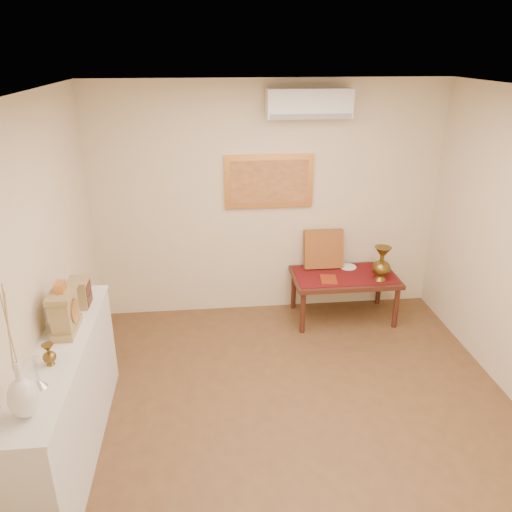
{
  "coord_description": "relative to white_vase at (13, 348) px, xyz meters",
  "views": [
    {
      "loc": [
        -0.73,
        -3.22,
        2.99
      ],
      "look_at": [
        -0.26,
        1.15,
        1.15
      ],
      "focal_mm": 35.0,
      "sensor_mm": 36.0,
      "label": 1
    }
  ],
  "objects": [
    {
      "name": "plate",
      "position": [
        2.77,
        2.82,
        -0.89
      ],
      "size": [
        0.2,
        0.2,
        0.01
      ],
      "primitive_type": "cylinder",
      "color": "white",
      "rests_on": "table_cloth"
    },
    {
      "name": "display_ledge",
      "position": [
        -0.0,
        0.74,
        -0.96
      ],
      "size": [
        0.37,
        2.02,
        0.98
      ],
      "color": "silver",
      "rests_on": "floor"
    },
    {
      "name": "cushion",
      "position": [
        2.47,
        2.87,
        -0.66
      ],
      "size": [
        0.46,
        0.19,
        0.47
      ],
      "primitive_type": "cube",
      "rotation": [
        -0.21,
        0.0,
        0.0
      ],
      "color": "maroon",
      "rests_on": "table_cloth"
    },
    {
      "name": "wall_left",
      "position": [
        -0.18,
        0.74,
        -0.1
      ],
      "size": [
        0.02,
        4.5,
        2.7
      ],
      "primitive_type": "cube",
      "color": "beige",
      "rests_on": "ground"
    },
    {
      "name": "floor",
      "position": [
        1.82,
        0.74,
        -1.45
      ],
      "size": [
        4.5,
        4.5,
        0.0
      ],
      "primitive_type": "plane",
      "color": "brown",
      "rests_on": "ground"
    },
    {
      "name": "wooden_chest",
      "position": [
        0.03,
        1.37,
        -0.35
      ],
      "size": [
        0.16,
        0.21,
        0.24
      ],
      "color": "#A08852",
      "rests_on": "display_ledge"
    },
    {
      "name": "table_cloth",
      "position": [
        2.67,
        2.62,
        -0.9
      ],
      "size": [
        1.14,
        0.59,
        0.01
      ],
      "primitive_type": "cube",
      "color": "#5F0F13",
      "rests_on": "low_table"
    },
    {
      "name": "ac_unit",
      "position": [
        2.22,
        2.86,
        1.0
      ],
      "size": [
        0.9,
        0.25,
        0.3
      ],
      "color": "white",
      "rests_on": "wall_back"
    },
    {
      "name": "ceiling",
      "position": [
        1.82,
        0.74,
        1.25
      ],
      "size": [
        4.5,
        4.5,
        0.0
      ],
      "primitive_type": "plane",
      "rotation": [
        3.14,
        0.0,
        0.0
      ],
      "color": "white",
      "rests_on": "ground"
    },
    {
      "name": "brass_urn_tall",
      "position": [
        3.04,
        2.46,
        -0.66
      ],
      "size": [
        0.21,
        0.21,
        0.48
      ],
      "primitive_type": null,
      "color": "brown",
      "rests_on": "table_cloth"
    },
    {
      "name": "white_vase",
      "position": [
        0.0,
        0.0,
        0.0
      ],
      "size": [
        0.18,
        0.18,
        0.94
      ],
      "primitive_type": null,
      "color": "white",
      "rests_on": "display_ledge"
    },
    {
      "name": "brass_urn_small",
      "position": [
        -0.0,
        0.52,
        -0.37
      ],
      "size": [
        0.09,
        0.09,
        0.21
      ],
      "primitive_type": null,
      "color": "brown",
      "rests_on": "display_ledge"
    },
    {
      "name": "menu",
      "position": [
        2.45,
        2.5,
        -0.89
      ],
      "size": [
        0.21,
        0.27,
        0.01
      ],
      "primitive_type": "cube",
      "rotation": [
        0.0,
        0.0,
        -0.13
      ],
      "color": "maroon",
      "rests_on": "table_cloth"
    },
    {
      "name": "wall_back",
      "position": [
        1.82,
        2.99,
        -0.1
      ],
      "size": [
        4.0,
        0.02,
        2.7
      ],
      "primitive_type": "cube",
      "color": "beige",
      "rests_on": "ground"
    },
    {
      "name": "candlestick",
      "position": [
        -0.01,
        0.27,
        -0.36
      ],
      "size": [
        0.11,
        0.11,
        0.22
      ],
      "primitive_type": null,
      "color": "silver",
      "rests_on": "display_ledge"
    },
    {
      "name": "painting",
      "position": [
        1.82,
        2.96,
        0.15
      ],
      "size": [
        1.0,
        0.06,
        0.6
      ],
      "color": "#DD8F46",
      "rests_on": "wall_back"
    },
    {
      "name": "mantel_clock",
      "position": [
        0.01,
        0.96,
        -0.3
      ],
      "size": [
        0.17,
        0.36,
        0.41
      ],
      "color": "#A08852",
      "rests_on": "display_ledge"
    },
    {
      "name": "low_table",
      "position": [
        2.67,
        2.62,
        -0.97
      ],
      "size": [
        1.2,
        0.7,
        0.55
      ],
      "color": "#462015",
      "rests_on": "floor"
    }
  ]
}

